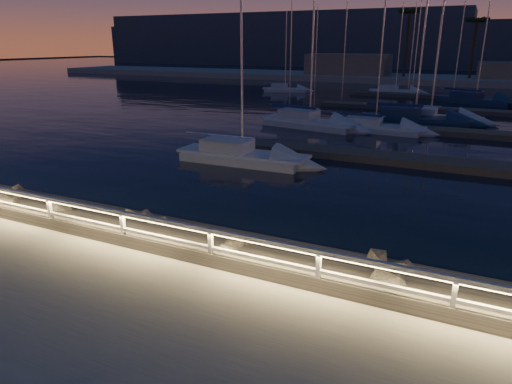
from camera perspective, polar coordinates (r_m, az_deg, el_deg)
ground at (r=11.71m, az=2.95°, el=-11.00°), size 400.00×400.00×0.00m
harbor_water at (r=41.40m, az=20.22°, el=7.74°), size 400.00×440.00×0.60m
guard_rail at (r=11.38m, az=2.70°, el=-7.52°), size 44.11×0.12×1.06m
riprap at (r=14.85m, az=-9.15°, el=-5.67°), size 37.76×2.97×1.34m
floating_docks at (r=42.58m, az=20.50°, el=8.74°), size 22.00×36.00×0.40m
far_shore at (r=83.78m, az=23.61°, el=12.94°), size 160.00×14.00×5.20m
palm_left at (r=82.44m, az=18.65°, el=20.31°), size 3.00×3.00×11.20m
palm_center at (r=82.54m, az=25.89°, el=18.55°), size 3.00×3.00×9.70m
distant_hills at (r=145.50m, az=16.22°, el=17.04°), size 230.00×37.50×18.00m
sailboat_a at (r=25.33m, az=-2.11°, el=4.75°), size 7.44×2.45×12.61m
sailboat_c at (r=35.49m, az=14.38°, el=7.97°), size 7.15×2.40×11.99m
sailboat_e at (r=36.37m, az=6.44°, el=8.78°), size 8.27×3.85×13.68m
sailboat_g at (r=41.42m, az=20.67°, el=8.81°), size 8.17×2.83×13.66m
sailboat_i at (r=63.56m, az=3.51°, el=12.74°), size 6.30×3.51×10.41m
sailboat_j at (r=39.66m, az=18.89°, el=8.70°), size 8.84×3.32×14.74m
sailboat_k at (r=56.34m, az=25.55°, el=10.41°), size 8.53×5.61×14.19m
sailboat_n at (r=63.68m, az=16.86°, el=12.03°), size 6.79×2.80×11.24m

